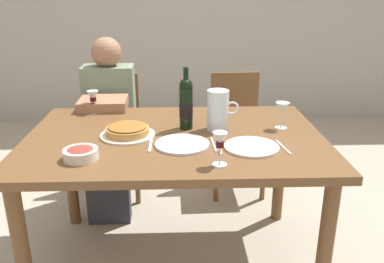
% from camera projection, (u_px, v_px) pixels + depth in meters
% --- Properties ---
extents(ground_plane, '(8.00, 8.00, 0.00)m').
position_uv_depth(ground_plane, '(177.00, 260.00, 2.30)').
color(ground_plane, '#B2A893').
extents(dining_table, '(1.50, 1.00, 0.76)m').
position_uv_depth(dining_table, '(175.00, 152.00, 2.07)').
color(dining_table, brown).
rests_on(dining_table, ground).
extents(wine_bottle, '(0.07, 0.07, 0.33)m').
position_uv_depth(wine_bottle, '(186.00, 104.00, 2.09)').
color(wine_bottle, black).
rests_on(wine_bottle, dining_table).
extents(water_pitcher, '(0.17, 0.11, 0.21)m').
position_uv_depth(water_pitcher, '(218.00, 113.00, 2.09)').
color(water_pitcher, silver).
rests_on(water_pitcher, dining_table).
extents(baked_tart, '(0.28, 0.28, 0.06)m').
position_uv_depth(baked_tart, '(128.00, 130.00, 2.03)').
color(baked_tart, silver).
rests_on(baked_tart, dining_table).
extents(salad_bowl, '(0.15, 0.15, 0.06)m').
position_uv_depth(salad_bowl, '(81.00, 153.00, 1.75)').
color(salad_bowl, white).
rests_on(salad_bowl, dining_table).
extents(wine_glass_left_diner, '(0.07, 0.07, 0.14)m').
position_uv_depth(wine_glass_left_diner, '(93.00, 97.00, 2.37)').
color(wine_glass_left_diner, silver).
rests_on(wine_glass_left_diner, dining_table).
extents(wine_glass_right_diner, '(0.07, 0.07, 0.14)m').
position_uv_depth(wine_glass_right_diner, '(282.00, 109.00, 2.10)').
color(wine_glass_right_diner, silver).
rests_on(wine_glass_right_diner, dining_table).
extents(wine_glass_centre, '(0.06, 0.06, 0.15)m').
position_uv_depth(wine_glass_centre, '(220.00, 142.00, 1.67)').
color(wine_glass_centre, silver).
rests_on(wine_glass_centre, dining_table).
extents(dinner_plate_left_setting, '(0.26, 0.26, 0.01)m').
position_uv_depth(dinner_plate_left_setting, '(251.00, 147.00, 1.88)').
color(dinner_plate_left_setting, white).
rests_on(dinner_plate_left_setting, dining_table).
extents(dinner_plate_right_setting, '(0.26, 0.26, 0.01)m').
position_uv_depth(dinner_plate_right_setting, '(182.00, 144.00, 1.91)').
color(dinner_plate_right_setting, silver).
rests_on(dinner_plate_right_setting, dining_table).
extents(fork_left_setting, '(0.02, 0.16, 0.00)m').
position_uv_depth(fork_left_setting, '(219.00, 148.00, 1.87)').
color(fork_left_setting, silver).
rests_on(fork_left_setting, dining_table).
extents(knife_left_setting, '(0.04, 0.18, 0.00)m').
position_uv_depth(knife_left_setting, '(283.00, 147.00, 1.88)').
color(knife_left_setting, silver).
rests_on(knife_left_setting, dining_table).
extents(knife_right_setting, '(0.02, 0.18, 0.00)m').
position_uv_depth(knife_right_setting, '(214.00, 144.00, 1.91)').
color(knife_right_setting, silver).
rests_on(knife_right_setting, dining_table).
extents(spoon_right_setting, '(0.01, 0.16, 0.00)m').
position_uv_depth(spoon_right_setting, '(150.00, 145.00, 1.90)').
color(spoon_right_setting, silver).
rests_on(spoon_right_setting, dining_table).
extents(chair_left, '(0.41, 0.41, 0.87)m').
position_uv_depth(chair_left, '(114.00, 127.00, 2.96)').
color(chair_left, brown).
rests_on(chair_left, ground).
extents(diner_left, '(0.35, 0.51, 1.16)m').
position_uv_depth(diner_left, '(109.00, 122.00, 2.69)').
color(diner_left, gray).
rests_on(diner_left, ground).
extents(chair_right, '(0.41, 0.41, 0.87)m').
position_uv_depth(chair_right, '(236.00, 124.00, 3.01)').
color(chair_right, brown).
rests_on(chair_right, ground).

